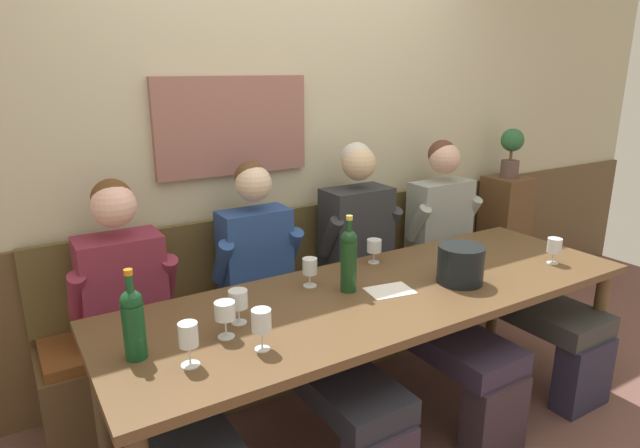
# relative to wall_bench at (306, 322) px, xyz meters

# --- Properties ---
(ground_plane) EXTENTS (6.80, 6.80, 0.02)m
(ground_plane) POSITION_rel_wall_bench_xyz_m (0.00, -0.83, -0.29)
(ground_plane) COLOR brown
(ground_plane) RESTS_ON ground
(room_wall_back) EXTENTS (6.80, 0.12, 2.80)m
(room_wall_back) POSITION_rel_wall_bench_xyz_m (-0.00, 0.26, 1.12)
(room_wall_back) COLOR beige
(room_wall_back) RESTS_ON ground
(wood_wainscot_panel) EXTENTS (6.80, 0.03, 0.92)m
(wood_wainscot_panel) POSITION_rel_wall_bench_xyz_m (0.00, 0.21, 0.18)
(wood_wainscot_panel) COLOR brown
(wood_wainscot_panel) RESTS_ON ground
(wall_bench) EXTENTS (2.86, 0.42, 0.94)m
(wall_bench) POSITION_rel_wall_bench_xyz_m (0.00, 0.00, 0.00)
(wall_bench) COLOR brown
(wall_bench) RESTS_ON ground
(dining_table) EXTENTS (2.56, 0.84, 0.74)m
(dining_table) POSITION_rel_wall_bench_xyz_m (0.00, -0.71, 0.39)
(dining_table) COLOR brown
(dining_table) RESTS_ON ground
(person_center_right_seat) EXTENTS (0.49, 1.30, 1.25)m
(person_center_right_seat) POSITION_rel_wall_bench_xyz_m (-1.02, -0.37, 0.33)
(person_center_right_seat) COLOR #28363C
(person_center_right_seat) RESTS_ON ground
(person_right_seat) EXTENTS (0.48, 1.29, 1.27)m
(person_right_seat) POSITION_rel_wall_bench_xyz_m (-0.32, -0.39, 0.33)
(person_right_seat) COLOR #322839
(person_right_seat) RESTS_ON ground
(person_center_left_seat) EXTENTS (0.50, 1.30, 1.32)m
(person_center_left_seat) POSITION_rel_wall_bench_xyz_m (0.34, -0.35, 0.36)
(person_center_left_seat) COLOR #33262E
(person_center_left_seat) RESTS_ON ground
(person_left_seat) EXTENTS (0.53, 1.29, 1.29)m
(person_left_seat) POSITION_rel_wall_bench_xyz_m (1.02, -0.39, 0.33)
(person_left_seat) COLOR #27253A
(person_left_seat) RESTS_ON ground
(ice_bucket) EXTENTS (0.22, 0.22, 0.18)m
(ice_bucket) POSITION_rel_wall_bench_xyz_m (0.37, -0.82, 0.55)
(ice_bucket) COLOR black
(ice_bucket) RESTS_ON dining_table
(wine_bottle_clear_water) EXTENTS (0.08, 0.08, 0.36)m
(wine_bottle_clear_water) POSITION_rel_wall_bench_xyz_m (-0.14, -0.63, 0.62)
(wine_bottle_clear_water) COLOR #163C1B
(wine_bottle_clear_water) RESTS_ON dining_table
(wine_bottle_green_tall) EXTENTS (0.08, 0.08, 0.34)m
(wine_bottle_green_tall) POSITION_rel_wall_bench_xyz_m (-1.12, -0.72, 0.60)
(wine_bottle_green_tall) COLOR #124420
(wine_bottle_green_tall) RESTS_ON dining_table
(wine_glass_mid_left) EXTENTS (0.07, 0.07, 0.16)m
(wine_glass_mid_left) POSITION_rel_wall_bench_xyz_m (-0.71, -0.91, 0.58)
(wine_glass_mid_left) COLOR silver
(wine_glass_mid_left) RESTS_ON dining_table
(wine_glass_near_bucket) EXTENTS (0.07, 0.07, 0.16)m
(wine_glass_near_bucket) POSITION_rel_wall_bench_xyz_m (-0.97, -0.87, 0.57)
(wine_glass_near_bucket) COLOR silver
(wine_glass_near_bucket) RESTS_ON dining_table
(wine_glass_right_end) EXTENTS (0.08, 0.08, 0.14)m
(wine_glass_right_end) POSITION_rel_wall_bench_xyz_m (-0.70, -0.66, 0.56)
(wine_glass_right_end) COLOR silver
(wine_glass_right_end) RESTS_ON dining_table
(wine_glass_center_rear) EXTENTS (0.08, 0.08, 0.13)m
(wine_glass_center_rear) POSITION_rel_wall_bench_xyz_m (0.19, -0.39, 0.55)
(wine_glass_center_rear) COLOR silver
(wine_glass_center_rear) RESTS_ON dining_table
(wine_glass_mid_right) EXTENTS (0.07, 0.07, 0.14)m
(wine_glass_mid_right) POSITION_rel_wall_bench_xyz_m (0.98, -0.90, 0.56)
(wine_glass_mid_right) COLOR silver
(wine_glass_mid_right) RESTS_ON dining_table
(wine_glass_left_end) EXTENTS (0.07, 0.07, 0.14)m
(wine_glass_left_end) POSITION_rel_wall_bench_xyz_m (-0.26, -0.49, 0.55)
(wine_glass_left_end) COLOR silver
(wine_glass_left_end) RESTS_ON dining_table
(wine_glass_center_front) EXTENTS (0.08, 0.08, 0.15)m
(wine_glass_center_front) POSITION_rel_wall_bench_xyz_m (-0.79, -0.75, 0.57)
(wine_glass_center_front) COLOR silver
(wine_glass_center_front) RESTS_ON dining_table
(tasting_sheet_left_guest) EXTENTS (0.23, 0.18, 0.00)m
(tasting_sheet_left_guest) POSITION_rel_wall_bench_xyz_m (0.02, -0.73, 0.46)
(tasting_sheet_left_guest) COLOR white
(tasting_sheet_left_guest) RESTS_ON dining_table
(corner_pedestal) EXTENTS (0.28, 0.28, 0.97)m
(corner_pedestal) POSITION_rel_wall_bench_xyz_m (1.73, 0.03, 0.20)
(corner_pedestal) COLOR brown
(corner_pedestal) RESTS_ON ground
(potted_plant) EXTENTS (0.16, 0.16, 0.35)m
(potted_plant) POSITION_rel_wall_bench_xyz_m (1.73, 0.03, 0.89)
(potted_plant) COLOR brown
(potted_plant) RESTS_ON corner_pedestal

